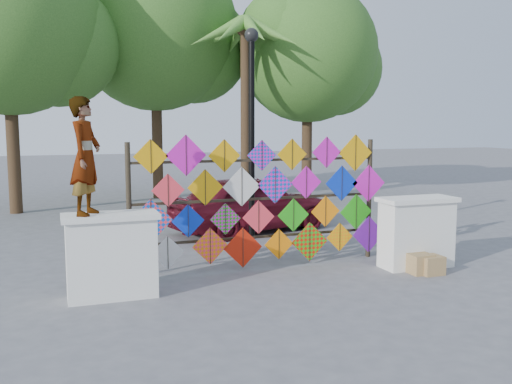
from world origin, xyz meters
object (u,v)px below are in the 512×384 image
kite_rack (265,201)px  lamppost (252,119)px  sedan (251,203)px  vendor_woman (85,156)px

kite_rack → lamppost: lamppost is taller
kite_rack → lamppost: size_ratio=1.10×
sedan → kite_rack: bearing=150.9°
vendor_woman → lamppost: (3.32, 2.20, 0.55)m
vendor_woman → lamppost: 4.02m
kite_rack → vendor_woman: size_ratio=2.87×
kite_rack → vendor_woman: 3.40m
vendor_woman → sedan: 6.06m
kite_rack → sedan: size_ratio=1.21×
lamppost → sedan: bearing=71.1°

